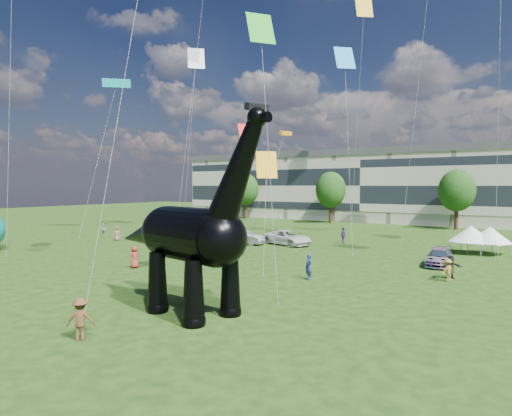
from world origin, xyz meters
The scene contains 14 objects.
ground centered at (0.00, 0.00, 0.00)m, with size 220.00×220.00×0.00m, color #16330C.
terrace_row centered at (-8.00, 62.00, 6.00)m, with size 78.00×11.00×12.00m, color beige.
tree_far_left centered at (-30.00, 53.00, 6.29)m, with size 5.20×5.20×9.44m.
tree_mid_left centered at (-12.00, 53.00, 6.29)m, with size 5.20×5.20×9.44m.
tree_mid_right centered at (8.00, 53.00, 6.29)m, with size 5.20×5.20×9.44m.
dinosaur_sculpture centered at (2.88, 0.30, 3.85)m, with size 12.51×4.59×10.20m.
car_silver centered at (-19.27, 27.84, 0.79)m, with size 1.86×4.61×1.57m, color #B1B0B5.
car_grey centered at (-9.23, 22.67, 0.78)m, with size 1.65×4.74×1.56m, color gray.
car_white centered at (-4.84, 24.83, 0.80)m, with size 2.65×5.74×1.59m, color white.
car_dark centered at (11.38, 20.99, 0.67)m, with size 1.89×4.65×1.35m, color #595960.
gazebo_near centered at (12.70, 29.33, 1.89)m, with size 4.64×4.64×2.70m.
gazebo_far centered at (14.28, 29.67, 1.85)m, with size 4.87×4.87×2.64m.
gazebo_left centered at (-24.37, 28.23, 1.81)m, with size 4.60×4.60×2.58m.
visitors centered at (-1.63, 13.96, 0.86)m, with size 49.36×38.91×1.89m.
Camera 1 is at (17.85, -15.98, 6.50)m, focal length 30.00 mm.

